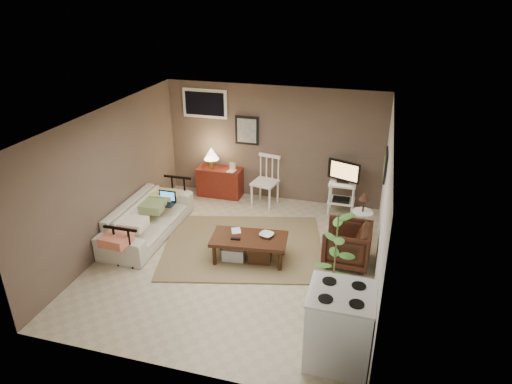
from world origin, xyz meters
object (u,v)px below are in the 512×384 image
(sofa, at_px, (147,214))
(armchair, at_px, (347,242))
(potted_plant, at_px, (335,258))
(red_console, at_px, (219,179))
(tv_stand, at_px, (342,186))
(stove, at_px, (339,326))
(coffee_table, at_px, (249,247))
(spindle_chair, at_px, (265,182))
(side_table, at_px, (363,211))

(sofa, height_order, armchair, sofa)
(armchair, distance_m, potted_plant, 1.30)
(red_console, distance_m, armchair, 3.46)
(tv_stand, xyz_separation_m, stove, (0.37, -3.96, -0.08))
(coffee_table, xyz_separation_m, spindle_chair, (-0.27, 2.13, 0.23))
(red_console, distance_m, tv_stand, 2.63)
(tv_stand, height_order, stove, tv_stand)
(sofa, bearing_deg, armchair, -89.35)
(coffee_table, distance_m, side_table, 2.11)
(side_table, relative_size, potted_plant, 0.63)
(coffee_table, xyz_separation_m, sofa, (-2.01, 0.34, 0.17))
(side_table, bearing_deg, red_console, 159.63)
(spindle_chair, relative_size, stove, 1.03)
(coffee_table, distance_m, armchair, 1.60)
(sofa, height_order, red_console, red_console)
(sofa, relative_size, armchair, 2.92)
(coffee_table, xyz_separation_m, tv_stand, (1.29, 2.16, 0.32))
(coffee_table, xyz_separation_m, potted_plant, (1.47, -0.84, 0.56))
(coffee_table, bearing_deg, stove, -47.51)
(sofa, height_order, spindle_chair, spindle_chair)
(red_console, relative_size, spindle_chair, 1.05)
(sofa, xyz_separation_m, side_table, (3.75, 0.81, 0.17))
(potted_plant, bearing_deg, stove, -79.22)
(coffee_table, bearing_deg, side_table, 33.47)
(coffee_table, bearing_deg, red_console, 120.15)
(spindle_chair, distance_m, stove, 4.39)
(potted_plant, bearing_deg, red_console, 131.86)
(spindle_chair, bearing_deg, coffee_table, -82.78)
(red_console, xyz_separation_m, armchair, (2.88, -1.91, -0.00))
(side_table, bearing_deg, sofa, -167.81)
(armchair, bearing_deg, side_table, 168.43)
(armchair, xyz_separation_m, potted_plant, (-0.09, -1.22, 0.44))
(coffee_table, xyz_separation_m, stove, (1.65, -1.81, 0.24))
(red_console, relative_size, armchair, 1.45)
(spindle_chair, bearing_deg, potted_plant, -59.64)
(spindle_chair, bearing_deg, side_table, -26.13)
(tv_stand, height_order, side_table, tv_stand)
(sofa, height_order, potted_plant, potted_plant)
(spindle_chair, xyz_separation_m, potted_plant, (1.74, -2.97, 0.33))
(red_console, bearing_deg, sofa, -109.18)
(sofa, distance_m, stove, 4.24)
(coffee_table, height_order, tv_stand, tv_stand)
(side_table, xyz_separation_m, stove, (-0.08, -2.95, -0.10))
(red_console, xyz_separation_m, spindle_chair, (1.06, -0.15, 0.11))
(armchair, xyz_separation_m, stove, (0.10, -2.19, 0.13))
(red_console, height_order, side_table, red_console)
(side_table, distance_m, armchair, 0.82)
(sofa, height_order, stove, stove)
(coffee_table, xyz_separation_m, armchair, (1.55, 0.38, 0.11))
(spindle_chair, distance_m, armchair, 2.53)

